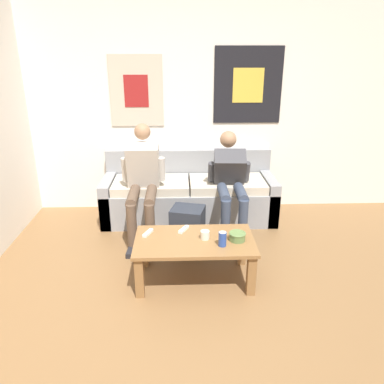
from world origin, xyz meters
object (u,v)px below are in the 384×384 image
pillar_candle (205,235)px  game_controller_near_left (184,229)px  backpack (187,228)px  couch (189,195)px  drink_can_blue (222,239)px  coffee_table (194,247)px  person_seated_teen (230,180)px  game_controller_near_right (148,233)px  ceramic_bowl (237,236)px  person_seated_adult (143,179)px

pillar_candle → game_controller_near_left: bearing=138.1°
backpack → pillar_candle: size_ratio=4.83×
couch → drink_can_blue: couch is taller
coffee_table → game_controller_near_left: bearing=117.5°
person_seated_teen → pillar_candle: size_ratio=12.27×
pillar_candle → game_controller_near_right: bearing=168.3°
backpack → person_seated_teen: bearing=38.5°
coffee_table → person_seated_teen: (0.43, 0.99, 0.27)m
person_seated_teen → pillar_candle: 1.05m
person_seated_teen → ceramic_bowl: 1.02m
game_controller_near_right → game_controller_near_left: bearing=10.6°
person_seated_teen → backpack: size_ratio=2.54×
person_seated_adult → couch: bearing=38.7°
person_seated_adult → person_seated_teen: size_ratio=1.11×
coffee_table → pillar_candle: size_ratio=11.90×
drink_can_blue → game_controller_near_right: bearing=160.2°
couch → person_seated_adult: (-0.50, -0.40, 0.35)m
coffee_table → ceramic_bowl: (0.36, -0.02, 0.11)m
ceramic_bowl → game_controller_near_left: 0.49m
drink_can_blue → game_controller_near_right: (-0.63, 0.23, -0.05)m
pillar_candle → game_controller_near_right: (-0.49, 0.10, -0.02)m
pillar_candle → game_controller_near_left: (-0.18, 0.16, -0.02)m
couch → backpack: couch is taller
coffee_table → game_controller_near_left: size_ratio=7.18×
couch → pillar_candle: couch is taller
ceramic_bowl → game_controller_near_left: bearing=156.5°
person_seated_teen → game_controller_near_left: (-0.52, -0.81, -0.19)m
ceramic_bowl → couch: bearing=105.4°
person_seated_adult → game_controller_near_right: size_ratio=8.08×
ceramic_bowl → game_controller_near_right: (-0.77, 0.14, -0.03)m
couch → game_controller_near_right: couch is taller
pillar_candle → person_seated_adult: bearing=123.3°
person_seated_adult → pillar_candle: person_seated_adult is taller
person_seated_adult → backpack: 0.71m
person_seated_teen → ceramic_bowl: (-0.07, -1.01, -0.16)m
person_seated_teen → backpack: (-0.48, -0.38, -0.39)m
couch → coffee_table: size_ratio=1.96×
backpack → drink_can_blue: drink_can_blue is taller
ceramic_bowl → game_controller_near_left: (-0.45, 0.20, -0.03)m
backpack → game_controller_near_right: size_ratio=2.85×
ceramic_bowl → game_controller_near_left: ceramic_bowl is taller
couch → drink_can_blue: size_ratio=16.15×
pillar_candle → ceramic_bowl: bearing=-7.4°
couch → pillar_candle: (0.10, -1.31, 0.15)m
backpack → game_controller_near_right: 0.64m
ceramic_bowl → coffee_table: bearing=176.2°
coffee_table → pillar_candle: pillar_candle is taller
backpack → pillar_candle: (0.14, -0.59, 0.23)m
coffee_table → game_controller_near_left: 0.21m
coffee_table → backpack: (-0.05, 0.60, -0.12)m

